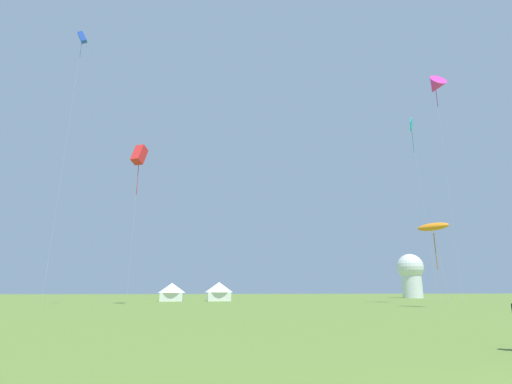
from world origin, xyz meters
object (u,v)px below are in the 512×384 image
(observatory_dome, at_px, (411,273))
(kite_orange_parafoil, at_px, (433,227))
(festival_tent_right, at_px, (219,290))
(kite_blue_box, at_px, (82,39))
(kite_red_box, at_px, (139,155))
(kite_magenta_delta, at_px, (435,86))
(kite_cyan_diamond, at_px, (412,128))
(festival_tent_center, at_px, (172,291))

(observatory_dome, bearing_deg, kite_orange_parafoil, -117.72)
(festival_tent_right, bearing_deg, observatory_dome, 20.78)
(kite_blue_box, relative_size, festival_tent_right, 7.09)
(kite_orange_parafoil, xyz_separation_m, kite_red_box, (-35.82, 13.04, 11.53))
(kite_magenta_delta, distance_m, festival_tent_right, 49.53)
(kite_blue_box, height_order, festival_tent_right, kite_blue_box)
(kite_cyan_diamond, height_order, observatory_dome, kite_cyan_diamond)
(festival_tent_right, bearing_deg, kite_orange_parafoil, -54.15)
(kite_magenta_delta, height_order, kite_blue_box, kite_blue_box)
(kite_magenta_delta, distance_m, kite_blue_box, 51.73)
(kite_cyan_diamond, height_order, kite_red_box, kite_cyan_diamond)
(kite_cyan_diamond, distance_m, kite_blue_box, 49.44)
(festival_tent_center, bearing_deg, kite_blue_box, -118.47)
(kite_red_box, distance_m, observatory_dome, 73.94)
(kite_red_box, relative_size, observatory_dome, 2.05)
(kite_magenta_delta, relative_size, observatory_dome, 3.12)
(kite_magenta_delta, relative_size, festival_tent_center, 6.94)
(kite_magenta_delta, relative_size, kite_red_box, 1.52)
(kite_magenta_delta, relative_size, festival_tent_right, 6.57)
(kite_magenta_delta, bearing_deg, festival_tent_right, 141.03)
(kite_magenta_delta, bearing_deg, festival_tent_center, 147.62)
(kite_orange_parafoil, height_order, festival_tent_right, kite_orange_parafoil)
(kite_orange_parafoil, bearing_deg, kite_blue_box, 169.40)
(kite_cyan_diamond, bearing_deg, festival_tent_right, 141.00)
(kite_cyan_diamond, relative_size, kite_orange_parafoil, 2.85)
(festival_tent_center, xyz_separation_m, observatory_dome, (57.60, 18.66, 4.26))
(kite_orange_parafoil, relative_size, observatory_dome, 0.90)
(kite_blue_box, bearing_deg, observatory_dome, 30.88)
(kite_magenta_delta, bearing_deg, kite_cyan_diamond, 141.33)
(festival_tent_center, distance_m, festival_tent_right, 8.41)
(kite_blue_box, distance_m, festival_tent_center, 42.82)
(kite_orange_parafoil, distance_m, kite_red_box, 39.83)
(kite_blue_box, height_order, festival_tent_center, kite_blue_box)
(observatory_dome, bearing_deg, festival_tent_center, -162.05)
(kite_cyan_diamond, xyz_separation_m, observatory_dome, (21.74, 40.89, -19.96))
(festival_tent_center, distance_m, observatory_dome, 60.70)
(kite_red_box, height_order, festival_tent_right, kite_red_box)
(festival_tent_center, bearing_deg, observatory_dome, 17.95)
(festival_tent_right, xyz_separation_m, observatory_dome, (49.19, 18.66, 4.17))
(festival_tent_center, bearing_deg, kite_cyan_diamond, -31.79)
(kite_cyan_diamond, height_order, kite_orange_parafoil, kite_cyan_diamond)
(kite_magenta_delta, bearing_deg, kite_red_box, 171.94)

